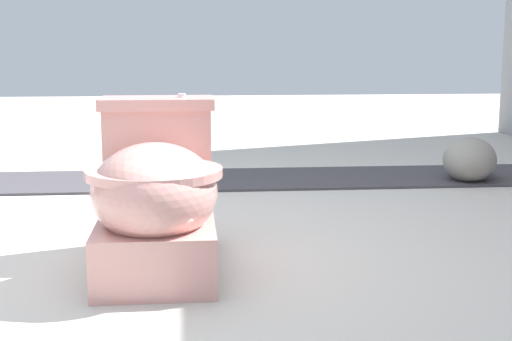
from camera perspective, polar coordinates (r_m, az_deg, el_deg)
name	(u,v)px	position (r m, az deg, el deg)	size (l,w,h in m)	color
ground_plane	(104,256)	(2.37, -12.03, -6.68)	(14.00, 14.00, 0.00)	beige
gravel_strip	(236,179)	(3.56, -1.64, -0.70)	(0.56, 8.00, 0.01)	#423F44
toilet	(156,198)	(2.15, -7.98, -2.22)	(0.63, 0.39, 0.52)	#E09E93
boulder_near	(470,160)	(3.66, 16.71, 0.83)	(0.31, 0.26, 0.22)	gray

